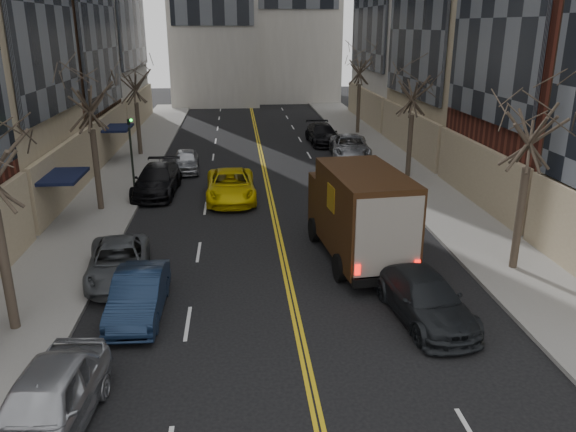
# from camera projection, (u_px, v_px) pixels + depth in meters

# --- Properties ---
(sidewalk_left) EXTENTS (4.00, 66.00, 0.15)m
(sidewalk_left) POSITION_uv_depth(u_px,v_px,m) (123.00, 175.00, 35.39)
(sidewalk_left) COLOR slate
(sidewalk_left) RESTS_ON ground
(sidewalk_right) EXTENTS (4.00, 66.00, 0.15)m
(sidewalk_right) POSITION_uv_depth(u_px,v_px,m) (401.00, 169.00, 36.95)
(sidewalk_right) COLOR slate
(sidewalk_right) RESTS_ON ground
(tree_lf_mid) EXTENTS (3.20, 3.20, 8.91)m
(tree_lf_mid) POSITION_uv_depth(u_px,v_px,m) (87.00, 80.00, 26.70)
(tree_lf_mid) COLOR #382D23
(tree_lf_mid) RESTS_ON sidewalk_left
(tree_lf_far) EXTENTS (3.20, 3.20, 8.12)m
(tree_lf_far) POSITION_uv_depth(u_px,v_px,m) (134.00, 71.00, 39.14)
(tree_lf_far) COLOR #382D23
(tree_lf_far) RESTS_ON sidewalk_left
(tree_rt_near) EXTENTS (3.20, 3.20, 8.71)m
(tree_rt_near) POSITION_uv_depth(u_px,v_px,m) (536.00, 103.00, 19.80)
(tree_rt_near) COLOR #382D23
(tree_rt_near) RESTS_ON sidewalk_right
(tree_rt_mid) EXTENTS (3.20, 3.20, 8.32)m
(tree_rt_mid) POSITION_uv_depth(u_px,v_px,m) (414.00, 77.00, 33.08)
(tree_rt_mid) COLOR #382D23
(tree_rt_mid) RESTS_ON sidewalk_right
(tree_rt_far) EXTENTS (3.20, 3.20, 9.11)m
(tree_rt_far) POSITION_uv_depth(u_px,v_px,m) (360.00, 54.00, 47.04)
(tree_rt_far) COLOR #382D23
(tree_rt_far) RESTS_ON sidewalk_right
(traffic_signal) EXTENTS (0.29, 0.26, 4.70)m
(traffic_signal) POSITION_uv_depth(u_px,v_px,m) (131.00, 149.00, 29.92)
(traffic_signal) COLOR black
(traffic_signal) RESTS_ON sidewalk_left
(ups_truck) EXTENTS (3.37, 7.19, 3.82)m
(ups_truck) POSITION_uv_depth(u_px,v_px,m) (359.00, 214.00, 22.33)
(ups_truck) COLOR black
(ups_truck) RESTS_ON ground
(observer_sedan) EXTENTS (2.63, 5.21, 1.45)m
(observer_sedan) POSITION_uv_depth(u_px,v_px,m) (425.00, 298.00, 18.09)
(observer_sedan) COLOR black
(observer_sedan) RESTS_ON ground
(taxi) EXTENTS (2.71, 5.69, 1.57)m
(taxi) POSITION_uv_depth(u_px,v_px,m) (231.00, 186.00, 30.53)
(taxi) COLOR #D8BE09
(taxi) RESTS_ON ground
(pedestrian) EXTENTS (0.52, 0.65, 1.56)m
(pedestrian) POSITION_uv_depth(u_px,v_px,m) (330.00, 222.00, 24.93)
(pedestrian) COLOR black
(pedestrian) RESTS_ON ground
(parked_lf_a) EXTENTS (2.38, 4.97, 1.64)m
(parked_lf_a) POSITION_uv_depth(u_px,v_px,m) (46.00, 405.00, 12.85)
(parked_lf_a) COLOR #A5A7AC
(parked_lf_a) RESTS_ON ground
(parked_lf_b) EXTENTS (1.58, 4.43, 1.45)m
(parked_lf_b) POSITION_uv_depth(u_px,v_px,m) (139.00, 295.00, 18.28)
(parked_lf_b) COLOR #101E34
(parked_lf_b) RESTS_ON ground
(parked_lf_c) EXTENTS (2.85, 5.08, 1.34)m
(parked_lf_c) POSITION_uv_depth(u_px,v_px,m) (119.00, 262.00, 20.98)
(parked_lf_c) COLOR #4C5054
(parked_lf_c) RESTS_ON ground
(parked_lf_d) EXTENTS (2.53, 5.63, 1.60)m
(parked_lf_d) POSITION_uv_depth(u_px,v_px,m) (157.00, 180.00, 31.56)
(parked_lf_d) COLOR black
(parked_lf_d) RESTS_ON ground
(parked_lf_e) EXTENTS (1.86, 4.19, 1.40)m
(parked_lf_e) POSITION_uv_depth(u_px,v_px,m) (186.00, 161.00, 36.48)
(parked_lf_e) COLOR #A5A7AC
(parked_lf_e) RESTS_ON ground
(parked_rt_a) EXTENTS (2.24, 4.82, 1.53)m
(parked_rt_a) POSITION_uv_depth(u_px,v_px,m) (355.00, 174.00, 32.98)
(parked_rt_a) COLOR #46474D
(parked_rt_a) RESTS_ON ground
(parked_rt_b) EXTENTS (3.25, 6.02, 1.61)m
(parked_rt_b) POSITION_uv_depth(u_px,v_px,m) (350.00, 147.00, 40.16)
(parked_rt_b) COLOR #929499
(parked_rt_b) RESTS_ON ground
(parked_rt_c) EXTENTS (2.40, 5.47, 1.56)m
(parked_rt_c) POSITION_uv_depth(u_px,v_px,m) (322.00, 134.00, 44.96)
(parked_rt_c) COLOR black
(parked_rt_c) RESTS_ON ground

